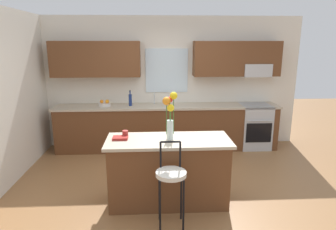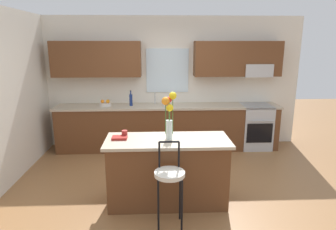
# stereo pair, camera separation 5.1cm
# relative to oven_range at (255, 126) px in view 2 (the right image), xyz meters

# --- Properties ---
(ground_plane) EXTENTS (14.00, 14.00, 0.00)m
(ground_plane) POSITION_rel_oven_range_xyz_m (-1.83, -1.68, -0.46)
(ground_plane) COLOR olive
(wall_left) EXTENTS (0.12, 4.60, 2.70)m
(wall_left) POSITION_rel_oven_range_xyz_m (-4.39, -1.38, 0.89)
(wall_left) COLOR silver
(wall_left) RESTS_ON ground
(back_wall_assembly) EXTENTS (5.60, 0.50, 2.70)m
(back_wall_assembly) POSITION_rel_oven_range_xyz_m (-1.79, 0.31, 1.05)
(back_wall_assembly) COLOR silver
(back_wall_assembly) RESTS_ON ground
(counter_run) EXTENTS (4.56, 0.64, 0.92)m
(counter_run) POSITION_rel_oven_range_xyz_m (-1.83, 0.02, 0.01)
(counter_run) COLOR brown
(counter_run) RESTS_ON ground
(sink_faucet) EXTENTS (0.02, 0.13, 0.23)m
(sink_faucet) POSITION_rel_oven_range_xyz_m (-2.09, 0.17, 0.60)
(sink_faucet) COLOR #B7BABC
(sink_faucet) RESTS_ON counter_run
(oven_range) EXTENTS (0.60, 0.64, 0.92)m
(oven_range) POSITION_rel_oven_range_xyz_m (0.00, 0.00, 0.00)
(oven_range) COLOR #B7BABC
(oven_range) RESTS_ON ground
(kitchen_island) EXTENTS (1.66, 0.68, 0.92)m
(kitchen_island) POSITION_rel_oven_range_xyz_m (-1.93, -2.15, 0.00)
(kitchen_island) COLOR brown
(kitchen_island) RESTS_ON ground
(bar_stool_near) EXTENTS (0.36, 0.36, 1.04)m
(bar_stool_near) POSITION_rel_oven_range_xyz_m (-1.93, -2.70, 0.18)
(bar_stool_near) COLOR black
(bar_stool_near) RESTS_ON ground
(flower_vase) EXTENTS (0.19, 0.16, 0.64)m
(flower_vase) POSITION_rel_oven_range_xyz_m (-1.91, -2.15, 0.83)
(flower_vase) COLOR silver
(flower_vase) RESTS_ON kitchen_island
(mug_ceramic) EXTENTS (0.08, 0.08, 0.09)m
(mug_ceramic) POSITION_rel_oven_range_xyz_m (-2.51, -2.02, 0.51)
(mug_ceramic) COLOR #A52D28
(mug_ceramic) RESTS_ON kitchen_island
(cookbook) EXTENTS (0.20, 0.15, 0.03)m
(cookbook) POSITION_rel_oven_range_xyz_m (-2.57, -2.10, 0.48)
(cookbook) COLOR maroon
(cookbook) RESTS_ON kitchen_island
(fruit_bowl_oranges) EXTENTS (0.24, 0.24, 0.13)m
(fruit_bowl_oranges) POSITION_rel_oven_range_xyz_m (-3.10, 0.02, 0.50)
(fruit_bowl_oranges) COLOR silver
(fruit_bowl_oranges) RESTS_ON counter_run
(bottle_olive_oil) EXTENTS (0.06, 0.06, 0.32)m
(bottle_olive_oil) POSITION_rel_oven_range_xyz_m (-2.58, 0.02, 0.59)
(bottle_olive_oil) COLOR navy
(bottle_olive_oil) RESTS_ON counter_run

